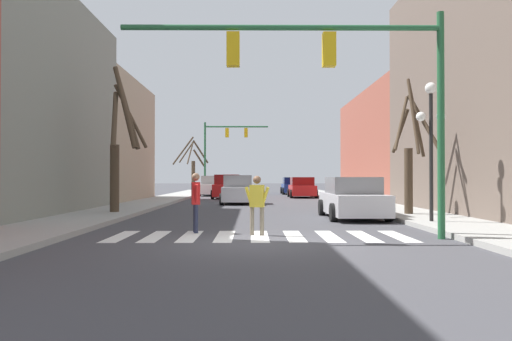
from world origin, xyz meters
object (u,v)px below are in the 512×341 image
Objects in this scene: street_lamp_right_corner at (431,123)px; street_tree_left_far at (410,153)px; car_parked_right_near at (293,186)px; street_tree_left_near at (193,166)px; car_parked_left_mid at (238,190)px; car_parked_right_far at (227,187)px; car_driving_toward_lane at (353,199)px; pedestrian_on_left_sidewalk at (257,200)px; pedestrian_on_right_sidewalk at (196,197)px; car_parked_left_far at (213,186)px; street_tree_right_far at (119,143)px; car_driving_away_lane at (302,188)px; traffic_signal_near at (341,71)px; traffic_signal_far at (222,143)px.

street_tree_left_far is at bearing 83.68° from street_lamp_right_corner.
car_parked_right_near is 0.93× the size of street_tree_left_near.
car_parked_right_far is at bearing -172.39° from car_parked_left_mid.
street_tree_left_far reaches higher than car_parked_left_mid.
street_tree_left_near is at bearing 18.90° from car_driving_toward_lane.
pedestrian_on_left_sidewalk is (1.97, -23.51, 0.12)m from car_parked_right_far.
pedestrian_on_right_sidewalk is 32.07m from street_tree_left_near.
street_lamp_right_corner reaches higher than car_parked_left_far.
street_tree_right_far reaches higher than car_driving_toward_lane.
car_parked_left_mid is at bearing 152.79° from car_driving_away_lane.
car_parked_left_far is at bearing 100.54° from traffic_signal_near.
street_tree_left_near is at bearing -164.33° from car_parked_left_mid.
traffic_signal_far is at bearing -6.70° from street_tree_left_near.
street_tree_left_far is (8.73, -26.40, -2.26)m from traffic_signal_far.
pedestrian_on_left_sidewalk is 0.31× the size of street_tree_left_near.
car_parked_left_far is 0.94× the size of street_tree_left_near.
car_parked_left_far is 29.37m from pedestrian_on_left_sidewalk.
street_tree_right_far is at bearing 159.30° from street_lamp_right_corner.
car_parked_right_near is 1.14× the size of car_parked_right_far.
pedestrian_on_left_sidewalk is at bearing -50.89° from street_tree_right_far.
street_lamp_right_corner is 15.09m from car_parked_left_mid.
street_tree_right_far reaches higher than street_lamp_right_corner.
street_lamp_right_corner is at bearing 37.78° from pedestrian_on_left_sidewalk.
street_tree_right_far is (-9.06, 1.19, 2.18)m from car_driving_toward_lane.
car_parked_left_far is at bearing 172.82° from pedestrian_on_right_sidewalk.
car_parked_left_far is (-7.13, 23.68, 0.05)m from car_driving_toward_lane.
street_lamp_right_corner is at bearing -161.27° from car_parked_left_far.
traffic_signal_near reaches higher than car_driving_toward_lane.
traffic_signal_far is 31.71m from pedestrian_on_right_sidewalk.
car_driving_toward_lane is (0.00, -27.59, -0.01)m from car_parked_right_near.
pedestrian_on_right_sidewalk is at bearing -87.89° from traffic_signal_far.
car_driving_toward_lane is at bearing -7.49° from street_tree_right_far.
car_driving_away_lane is at bearing -120.53° from car_parked_left_far.
street_lamp_right_corner is 6.51m from pedestrian_on_left_sidewalk.
street_tree_left_far is (0.35, 3.16, -0.81)m from street_lamp_right_corner.
street_lamp_right_corner is at bearing -147.22° from car_driving_toward_lane.
street_tree_left_near is at bearing 102.99° from traffic_signal_near.
traffic_signal_far reaches higher than street_tree_right_far.
car_parked_right_far is at bearing 169.91° from pedestrian_on_right_sidewalk.
car_parked_left_far is at bearing 59.47° from car_driving_away_lane.
traffic_signal_near is 4.90m from street_lamp_right_corner.
pedestrian_on_left_sidewalk is (0.96, -15.92, 0.15)m from car_parked_left_mid.
street_tree_right_far is at bearing 82.51° from car_driving_toward_lane.
pedestrian_on_left_sidewalk is at bearing -173.16° from car_parked_left_far.
street_lamp_right_corner is 0.75× the size of street_tree_right_far.
car_parked_right_near is 28.00m from street_tree_right_far.
car_parked_left_mid is at bearing 100.29° from traffic_signal_near.
pedestrian_on_right_sidewalk is at bearing -83.01° from street_tree_left_near.
car_parked_right_near is at bearing 94.70° from street_tree_left_far.
pedestrian_on_right_sidewalk is 0.32× the size of street_tree_left_near.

